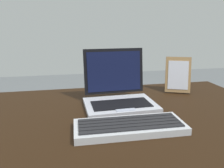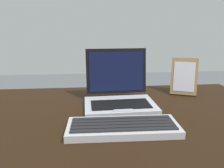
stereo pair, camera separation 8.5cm
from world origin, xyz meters
name	(u,v)px [view 1 (the left image)]	position (x,y,z in m)	size (l,w,h in m)	color
desk	(99,140)	(0.00, 0.00, 0.64)	(1.37, 0.74, 0.73)	black
laptop_front	(118,94)	(0.10, 0.10, 0.78)	(0.28, 0.23, 0.22)	#B0B2BD
external_keyboard	(130,126)	(0.08, -0.13, 0.75)	(0.34, 0.14, 0.03)	#B2B5BB
photo_frame	(178,75)	(0.41, 0.22, 0.82)	(0.13, 0.09, 0.17)	olive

